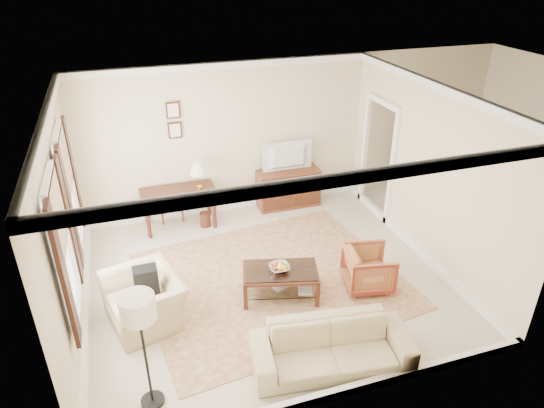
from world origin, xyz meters
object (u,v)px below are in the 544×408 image
tv (289,148)px  club_armchair (144,293)px  striped_armchair (369,267)px  sofa (332,341)px  sideboard (288,188)px  coffee_table (280,276)px  writing_desk (178,196)px

tv → club_armchair: (-3.06, -2.63, -0.77)m
striped_armchair → sofa: bearing=149.0°
sideboard → sofa: size_ratio=0.63×
tv → coffee_table: bearing=67.9°
writing_desk → tv: tv is taller
writing_desk → sofa: (1.27, -4.04, -0.24)m
coffee_table → club_armchair: bearing=178.3°
coffee_table → writing_desk: bearing=113.6°
sideboard → tv: 0.86m
tv → coffee_table: (-1.09, -2.69, -0.88)m
sideboard → club_armchair: 4.05m
sideboard → coffee_table: size_ratio=1.01×
writing_desk → sofa: bearing=-72.6°
tv → striped_armchair: (0.26, -2.89, -0.88)m
club_armchair → sofa: (2.12, -1.56, -0.08)m
writing_desk → tv: size_ratio=1.42×
sofa → club_armchair: bearing=151.4°
tv → sofa: tv is taller
sideboard → striped_armchair: 2.92m
sideboard → sofa: sofa is taller
sideboard → coffee_table: sideboard is taller
striped_armchair → club_armchair: bearing=97.0°
writing_desk → sideboard: 2.22m
striped_armchair → tv: bearing=16.6°
striped_armchair → sofa: sofa is taller
striped_armchair → club_armchair: club_armchair is taller
tv → coffee_table: size_ratio=0.78×
sideboard → coffee_table: bearing=-112.0°
striped_armchair → coffee_table: bearing=93.0°
sideboard → club_armchair: bearing=-139.1°
writing_desk → striped_armchair: (2.46, -2.74, -0.27)m
sideboard → club_armchair: size_ratio=1.16×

